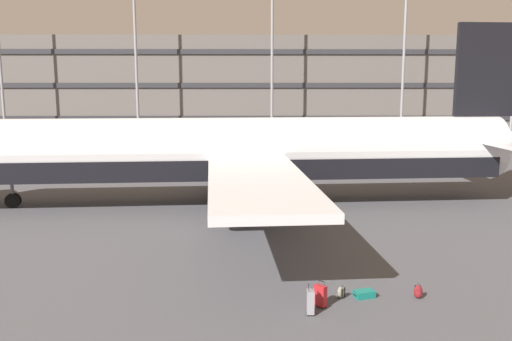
% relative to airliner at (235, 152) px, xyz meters
% --- Properties ---
extents(ground_plane, '(600.00, 600.00, 0.00)m').
position_rel_airliner_xyz_m(ground_plane, '(-5.41, 0.24, -3.26)').
color(ground_plane, '#4C4C51').
extents(terminal_structure, '(149.28, 18.92, 14.06)m').
position_rel_airliner_xyz_m(terminal_structure, '(-5.41, 54.20, 3.77)').
color(terminal_structure, '#605B56').
rests_on(terminal_structure, ground_plane).
extents(airliner, '(40.65, 32.86, 11.14)m').
position_rel_airliner_xyz_m(airliner, '(0.00, 0.00, 0.00)').
color(airliner, silver).
rests_on(airliner, ground_plane).
extents(light_mast_center_left, '(1.80, 0.50, 26.16)m').
position_rel_airliner_xyz_m(light_mast_center_left, '(-13.77, 38.88, 11.56)').
color(light_mast_center_left, gray).
rests_on(light_mast_center_left, ground_plane).
extents(light_mast_center_right, '(1.80, 0.50, 24.56)m').
position_rel_airliner_xyz_m(light_mast_center_right, '(4.00, 38.88, 10.75)').
color(light_mast_center_right, gray).
rests_on(light_mast_center_right, ground_plane).
extents(light_mast_right, '(1.80, 0.50, 24.63)m').
position_rel_airliner_xyz_m(light_mast_right, '(21.32, 38.88, 10.78)').
color(light_mast_right, gray).
rests_on(light_mast_right, ground_plane).
extents(suitcase_scuffed, '(0.45, 0.45, 0.91)m').
position_rel_airliner_xyz_m(suitcase_scuffed, '(3.23, -15.69, -2.86)').
color(suitcase_scuffed, '#B21E23').
rests_on(suitcase_scuffed, ground_plane).
extents(suitcase_orange, '(0.80, 0.60, 0.25)m').
position_rel_airliner_xyz_m(suitcase_orange, '(4.90, -14.89, -3.14)').
color(suitcase_orange, '#147266').
rests_on(suitcase_orange, ground_plane).
extents(suitcase_purple, '(0.26, 0.38, 1.01)m').
position_rel_airliner_xyz_m(suitcase_purple, '(2.84, -16.27, -2.82)').
color(suitcase_purple, gray).
rests_on(suitcase_purple, ground_plane).
extents(backpack_large, '(0.39, 0.39, 0.48)m').
position_rel_airliner_xyz_m(backpack_large, '(4.06, -14.95, -3.05)').
color(backpack_large, gray).
rests_on(backpack_large, ground_plane).
extents(backpack_red, '(0.33, 0.26, 0.54)m').
position_rel_airliner_xyz_m(backpack_red, '(6.78, -15.03, -3.02)').
color(backpack_red, maroon).
rests_on(backpack_red, ground_plane).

